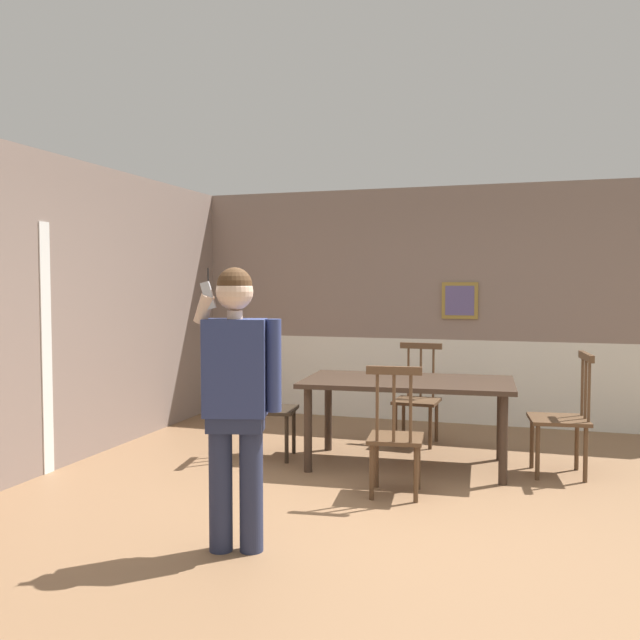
# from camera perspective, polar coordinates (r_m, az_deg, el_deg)

# --- Properties ---
(ground_plane) EXTENTS (7.37, 7.37, 0.00)m
(ground_plane) POSITION_cam_1_polar(r_m,az_deg,el_deg) (4.90, 5.79, -15.92)
(ground_plane) COLOR #846042
(room_back_partition) EXTENTS (6.03, 0.17, 2.69)m
(room_back_partition) POSITION_cam_1_polar(r_m,az_deg,el_deg) (7.95, 10.76, 0.86)
(room_back_partition) COLOR gray
(room_back_partition) RESTS_ON ground_plane
(room_left_partition) EXTENTS (0.13, 6.70, 2.69)m
(room_left_partition) POSITION_cam_1_polar(r_m,az_deg,el_deg) (6.02, -23.49, 0.44)
(room_left_partition) COLOR gray
(room_left_partition) RESTS_ON ground_plane
(dining_table) EXTENTS (1.86, 1.11, 0.76)m
(dining_table) POSITION_cam_1_polar(r_m,az_deg,el_deg) (6.02, 7.32, -5.73)
(dining_table) COLOR #38281E
(dining_table) RESTS_ON ground_plane
(chair_near_window) EXTENTS (0.51, 0.51, 1.02)m
(chair_near_window) POSITION_cam_1_polar(r_m,az_deg,el_deg) (6.06, 19.60, -7.57)
(chair_near_window) COLOR #513823
(chair_near_window) RESTS_ON ground_plane
(chair_by_doorway) EXTENTS (0.45, 0.45, 0.99)m
(chair_by_doorway) POSITION_cam_1_polar(r_m,az_deg,el_deg) (5.20, 6.29, -9.47)
(chair_by_doorway) COLOR #513823
(chair_by_doorway) RESTS_ON ground_plane
(chair_at_table_head) EXTENTS (0.52, 0.52, 0.96)m
(chair_at_table_head) POSITION_cam_1_polar(r_m,az_deg,el_deg) (6.32, -4.47, -7.21)
(chair_at_table_head) COLOR #2D2319
(chair_at_table_head) RESTS_ON ground_plane
(chair_opposite_corner) EXTENTS (0.44, 0.44, 0.99)m
(chair_opposite_corner) POSITION_cam_1_polar(r_m,az_deg,el_deg) (6.92, 8.11, -6.35)
(chair_opposite_corner) COLOR #513823
(chair_opposite_corner) RESTS_ON ground_plane
(person_figure) EXTENTS (0.51, 0.29, 1.69)m
(person_figure) POSITION_cam_1_polar(r_m,az_deg,el_deg) (4.08, -6.96, -5.84)
(person_figure) COLOR #282E49
(person_figure) RESTS_ON ground_plane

